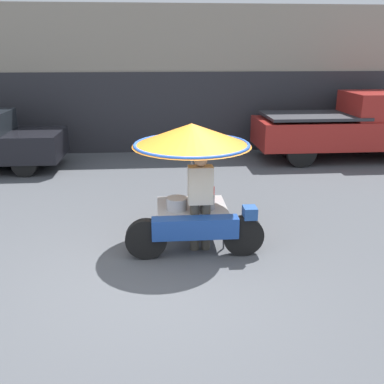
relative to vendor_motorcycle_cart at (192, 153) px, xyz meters
name	(u,v)px	position (x,y,z in m)	size (l,w,h in m)	color
ground_plane	(158,276)	(-0.58, -1.14, -1.50)	(36.00, 36.00, 0.00)	#4C4F54
shopfront_building	(154,79)	(-0.58, 7.63, 0.62)	(28.00, 2.06, 4.28)	gray
vendor_motorcycle_cart	(192,153)	(0.00, 0.00, 0.00)	(2.12, 1.88, 1.96)	black
vendor_person	(200,197)	(0.10, -0.31, -0.62)	(0.38, 0.22, 1.59)	#4C473D
pickup_truck	(352,127)	(5.02, 5.25, -0.57)	(5.22, 1.81, 1.90)	black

